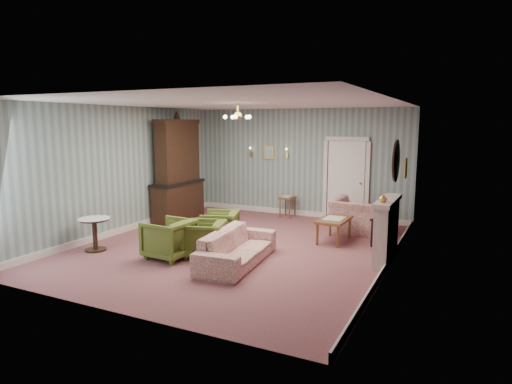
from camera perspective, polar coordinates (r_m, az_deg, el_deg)
The scene contains 27 objects.
floor at distance 9.06m, azimuth -2.27°, elevation -7.16°, with size 7.00×7.00×0.00m, color #8A5053.
ceiling at distance 8.71m, azimuth -2.39°, elevation 11.49°, with size 7.00×7.00×0.00m, color white.
wall_back at distance 11.95m, azimuth 5.69°, elevation 3.80°, with size 6.00×6.00×0.00m, color slate.
wall_front at distance 5.96m, azimuth -18.52°, elevation -1.77°, with size 6.00×6.00×0.00m, color slate.
wall_left at distance 10.52m, azimuth -16.88°, elevation 2.77°, with size 7.00×7.00×0.00m, color slate.
wall_right at distance 7.81m, azimuth 17.43°, elevation 0.73°, with size 7.00×7.00×0.00m, color slate.
wall_right_floral at distance 7.82m, azimuth 17.32°, elevation 0.74°, with size 7.00×7.00×0.00m, color #AF5776.
door at distance 11.56m, azimuth 11.64°, elevation 1.64°, with size 1.12×0.12×2.16m, color white, non-canonical shape.
olive_chair_a at distance 8.40m, azimuth -11.27°, elevation -5.75°, with size 0.79×0.74×0.81m, color #536423.
olive_chair_b at distance 8.41m, azimuth -6.81°, elevation -5.82°, with size 0.73×0.68×0.75m, color #536423.
olive_chair_c at distance 9.35m, azimuth -4.70°, elevation -4.31°, with size 0.72×0.68×0.74m, color #536423.
sofa_chintz at distance 7.93m, azimuth -2.45°, elevation -6.46°, with size 2.08×0.61×0.81m, color #9B3E48.
wingback_chair at distance 10.39m, azimuth 13.32°, elevation -2.31°, with size 1.21×0.78×1.05m, color #9B3E48.
dresser at distance 11.53m, azimuth -10.18°, elevation 3.18°, with size 0.57×1.66×2.77m, color black, non-canonical shape.
fireplace at distance 8.38m, azimuth 16.62°, elevation -4.75°, with size 0.30×1.40×1.16m, color beige, non-canonical shape.
mantel_vase at distance 7.87m, azimuth 16.21°, elevation -0.75°, with size 0.15×0.15×0.15m, color gold.
oval_mirror at distance 8.17m, azimuth 17.71°, elevation 3.88°, with size 0.04×0.76×0.84m, color white, non-canonical shape.
framed_print at distance 9.52m, azimuth 18.91°, elevation 2.97°, with size 0.04×0.34×0.42m, color gold, non-canonical shape.
coffee_table at distance 9.53m, azimuth 10.10°, elevation -4.88°, with size 0.55×1.00×0.51m, color brown, non-canonical shape.
side_table_black at distance 9.32m, azimuth 16.17°, elevation -5.17°, with size 0.39×0.39×0.59m, color black, non-canonical shape.
pedestal_table at distance 9.29m, azimuth -20.23°, elevation -5.18°, with size 0.61×0.61×0.67m, color black, non-canonical shape.
nesting_table at distance 11.85m, azimuth 4.13°, elevation -1.84°, with size 0.36×0.46×0.60m, color brown, non-canonical shape.
gilt_mirror_back at distance 12.23m, azimuth 1.67°, elevation 5.13°, with size 0.28×0.06×0.36m, color gold, non-canonical shape.
sconce_left at distance 12.45m, azimuth -0.68°, elevation 5.20°, with size 0.16×0.12×0.30m, color gold, non-canonical shape.
sconce_right at distance 12.00m, azimuth 4.03°, elevation 5.04°, with size 0.16×0.12×0.30m, color gold, non-canonical shape.
chandelier at distance 8.70m, azimuth -2.37°, elevation 9.72°, with size 0.56×0.56×0.36m, color gold, non-canonical shape.
burgundy_cushion at distance 10.27m, azimuth 12.85°, elevation -2.70°, with size 0.38×0.10×0.38m, color maroon.
Camera 1 is at (4.14, -7.66, 2.51)m, focal length 30.74 mm.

